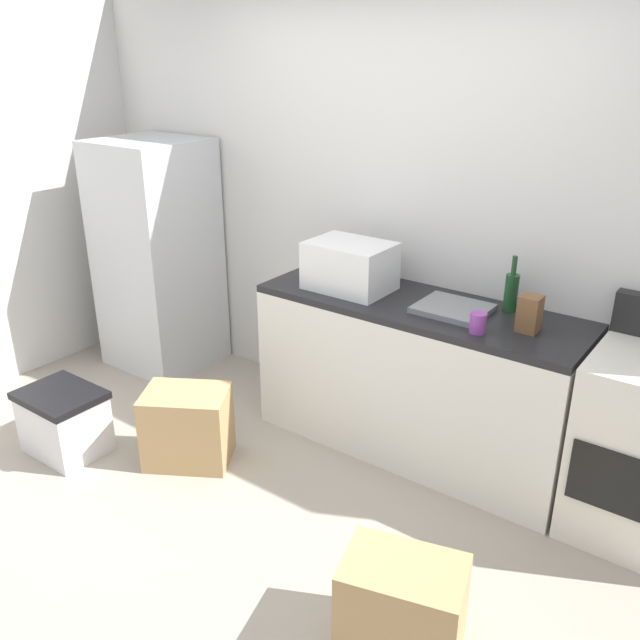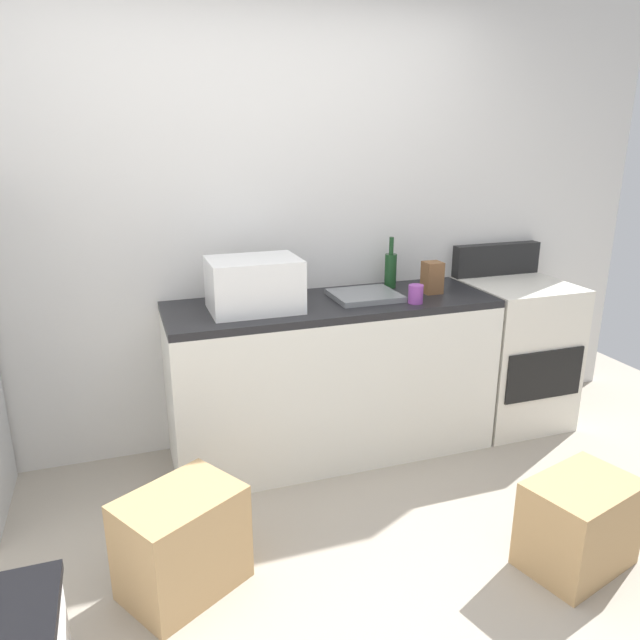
% 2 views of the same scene
% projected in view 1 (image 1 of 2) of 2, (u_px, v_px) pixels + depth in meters
% --- Properties ---
extents(ground_plane, '(6.00, 6.00, 0.00)m').
position_uv_depth(ground_plane, '(233.00, 537.00, 3.20)').
color(ground_plane, '#9E9384').
extents(wall_back, '(5.00, 0.10, 2.60)m').
position_uv_depth(wall_back, '(407.00, 210.00, 3.85)').
color(wall_back, silver).
rests_on(wall_back, ground_plane).
extents(kitchen_counter, '(1.80, 0.60, 0.90)m').
position_uv_depth(kitchen_counter, '(415.00, 378.00, 3.75)').
color(kitchen_counter, silver).
rests_on(kitchen_counter, ground_plane).
extents(refrigerator, '(0.68, 0.66, 1.61)m').
position_uv_depth(refrigerator, '(158.00, 256.00, 4.70)').
color(refrigerator, silver).
rests_on(refrigerator, ground_plane).
extents(microwave, '(0.46, 0.34, 0.27)m').
position_uv_depth(microwave, '(350.00, 266.00, 3.75)').
color(microwave, white).
rests_on(microwave, kitchen_counter).
extents(sink_basin, '(0.36, 0.32, 0.03)m').
position_uv_depth(sink_basin, '(453.00, 309.00, 3.47)').
color(sink_basin, slate).
rests_on(sink_basin, kitchen_counter).
extents(wine_bottle, '(0.07, 0.07, 0.30)m').
position_uv_depth(wine_bottle, '(511.00, 291.00, 3.43)').
color(wine_bottle, '#193F1E').
rests_on(wine_bottle, kitchen_counter).
extents(coffee_mug, '(0.08, 0.08, 0.10)m').
position_uv_depth(coffee_mug, '(478.00, 323.00, 3.20)').
color(coffee_mug, purple).
rests_on(coffee_mug, kitchen_counter).
extents(knife_block, '(0.10, 0.10, 0.18)m').
position_uv_depth(knife_block, '(530.00, 314.00, 3.20)').
color(knife_block, brown).
rests_on(knife_block, kitchen_counter).
extents(cardboard_box_large, '(0.56, 0.52, 0.43)m').
position_uv_depth(cardboard_box_large, '(188.00, 427.00, 3.72)').
color(cardboard_box_large, tan).
rests_on(cardboard_box_large, ground_plane).
extents(cardboard_box_medium, '(0.53, 0.43, 0.39)m').
position_uv_depth(cardboard_box_medium, '(402.00, 606.00, 2.55)').
color(cardboard_box_medium, tan).
rests_on(cardboard_box_medium, ground_plane).
extents(storage_bin, '(0.46, 0.36, 0.38)m').
position_uv_depth(storage_bin, '(64.00, 421.00, 3.81)').
color(storage_bin, silver).
rests_on(storage_bin, ground_plane).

